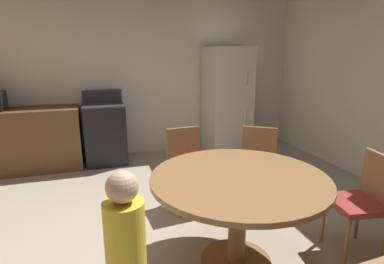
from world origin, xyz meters
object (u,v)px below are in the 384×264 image
Objects in this scene: dining_table at (239,194)px; person_child at (126,260)px; refrigerator at (227,101)px; chair_northeast at (257,162)px; oven_range at (105,133)px; chair_east at (365,198)px; chair_north at (187,163)px.

person_child is (-0.90, -0.49, -0.03)m from dining_table.
refrigerator reaches higher than chair_northeast.
oven_range is at bearing 178.46° from refrigerator.
oven_range reaches higher than chair_east.
person_child is at bearing -12.08° from chair_northeast.
chair_north is at bearing -65.33° from oven_range.
chair_east is at bearing -19.30° from person_child.
refrigerator is at bearing 68.03° from dining_table.
chair_north reaches higher than dining_table.
person_child is (-2.02, -3.25, -0.30)m from refrigerator.
refrigerator reaches higher than chair_north.
refrigerator is 2.02× the size of chair_northeast.
person_child is (-1.55, -1.36, 0.08)m from chair_northeast.
oven_range is 0.62× the size of refrigerator.
chair_east is at bearing -56.74° from oven_range.
person_child is (-0.02, -3.31, 0.11)m from oven_range.
chair_east is (1.07, -0.17, -0.11)m from dining_table.
chair_northeast is 1.13m from chair_east.
refrigerator reaches higher than person_child.
chair_northeast is (-0.47, -1.89, -0.38)m from refrigerator.
chair_northeast is (1.54, -1.95, 0.03)m from oven_range.
person_child is at bearing -90.28° from oven_range.
oven_range is 1.91m from chair_north.
chair_north is at bearing -69.23° from chair_northeast.
chair_east is at bearing -90.83° from refrigerator.
chair_north and chair_northeast have the same top height.
dining_table is at bearing -111.97° from refrigerator.
refrigerator is (2.00, -0.05, 0.41)m from oven_range.
refrigerator is 2.10m from chair_north.
refrigerator reaches higher than oven_range.
refrigerator reaches higher than dining_table.
oven_range reaches higher than person_child.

